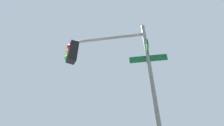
% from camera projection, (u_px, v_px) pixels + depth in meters
% --- Properties ---
extents(traffic_signal_near, '(2.13, 2.53, 5.58)m').
position_uv_depth(traffic_signal_near, '(111.00, 68.00, 4.68)').
color(traffic_signal_near, slate).
rests_on(traffic_signal_near, ground_plane).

